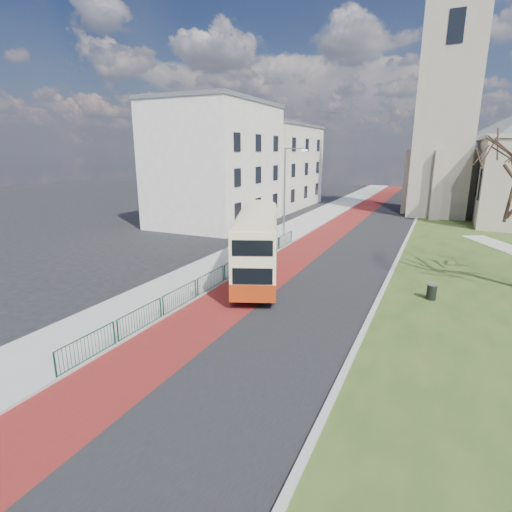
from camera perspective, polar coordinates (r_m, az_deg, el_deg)
The scene contains 13 objects.
ground at distance 20.05m, azimuth -2.71°, elevation -8.19°, with size 160.00×160.00×0.00m, color black.
road_carriageway at distance 37.82m, azimuth 13.60°, elevation 2.44°, with size 9.00×120.00×0.01m, color black.
bus_lane at distance 38.42m, azimuth 9.66°, elevation 2.84°, with size 3.40×120.00×0.01m, color #591414.
pavement_west at distance 39.56m, azimuth 4.35°, elevation 3.43°, with size 4.00×120.00×0.12m, color gray.
kerb_west at distance 38.91m, azimuth 7.11°, elevation 3.18°, with size 0.25×120.00×0.13m, color #999993.
kerb_east at distance 39.17m, azimuth 20.80°, elevation 2.39°, with size 0.25×80.00×0.13m, color #999993.
pedestrian_railing at distance 24.49m, azimuth -4.49°, elevation -2.52°, with size 0.07×24.00×1.12m.
gothic_church at distance 54.71m, azimuth 30.73°, elevation 18.41°, with size 16.38×18.00×40.00m.
street_block_near at distance 44.52m, azimuth -5.71°, elevation 13.03°, with size 10.30×14.30×13.00m.
street_block_far at distance 58.88m, azimuth 2.45°, elevation 12.77°, with size 10.30×16.30×11.50m.
streetlamp at distance 36.83m, azimuth 4.33°, elevation 9.72°, with size 2.13×0.18×8.00m.
bus at distance 24.34m, azimuth 0.18°, elevation 1.96°, with size 6.00×10.26×4.23m.
litter_bin at distance 23.56m, azimuth 23.79°, elevation -4.68°, with size 0.67×0.67×0.87m.
Camera 1 is at (8.65, -16.31, 7.82)m, focal length 28.00 mm.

